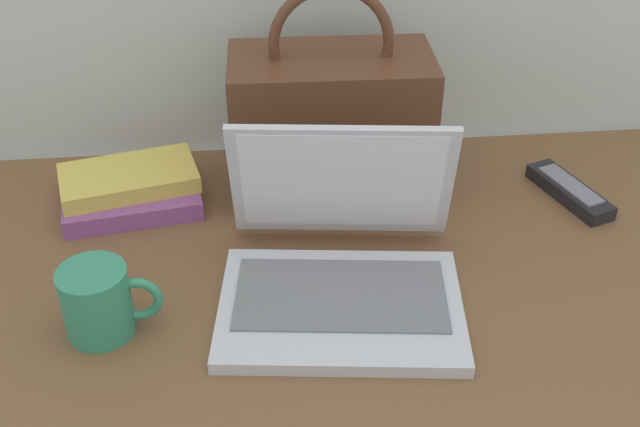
{
  "coord_description": "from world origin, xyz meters",
  "views": [
    {
      "loc": [
        -0.06,
        -0.8,
        0.71
      ],
      "look_at": [
        0.02,
        0.0,
        0.15
      ],
      "focal_mm": 44.05,
      "sensor_mm": 36.0,
      "label": 1
    }
  ],
  "objects_px": {
    "coffee_mug": "(99,301)",
    "book_stack": "(130,188)",
    "handbag": "(331,121)",
    "remote_control_near": "(569,191)",
    "laptop": "(341,263)"
  },
  "relations": [
    {
      "from": "laptop",
      "to": "coffee_mug",
      "type": "height_order",
      "value": "laptop"
    },
    {
      "from": "handbag",
      "to": "book_stack",
      "type": "bearing_deg",
      "value": -177.07
    },
    {
      "from": "coffee_mug",
      "to": "book_stack",
      "type": "xyz_separation_m",
      "value": [
        0.01,
        0.29,
        -0.02
      ]
    },
    {
      "from": "coffee_mug",
      "to": "remote_control_near",
      "type": "distance_m",
      "value": 0.72
    },
    {
      "from": "coffee_mug",
      "to": "handbag",
      "type": "relative_size",
      "value": 0.37
    },
    {
      "from": "handbag",
      "to": "remote_control_near",
      "type": "bearing_deg",
      "value": -10.93
    },
    {
      "from": "coffee_mug",
      "to": "book_stack",
      "type": "height_order",
      "value": "coffee_mug"
    },
    {
      "from": "laptop",
      "to": "book_stack",
      "type": "distance_m",
      "value": 0.38
    },
    {
      "from": "remote_control_near",
      "to": "coffee_mug",
      "type": "bearing_deg",
      "value": -161.19
    },
    {
      "from": "laptop",
      "to": "coffee_mug",
      "type": "relative_size",
      "value": 2.73
    },
    {
      "from": "remote_control_near",
      "to": "book_stack",
      "type": "xyz_separation_m",
      "value": [
        -0.68,
        0.06,
        0.01
      ]
    },
    {
      "from": "remote_control_near",
      "to": "handbag",
      "type": "height_order",
      "value": "handbag"
    },
    {
      "from": "coffee_mug",
      "to": "book_stack",
      "type": "relative_size",
      "value": 0.54
    },
    {
      "from": "coffee_mug",
      "to": "book_stack",
      "type": "bearing_deg",
      "value": 88.75
    },
    {
      "from": "remote_control_near",
      "to": "laptop",
      "type": "bearing_deg",
      "value": -154.05
    }
  ]
}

